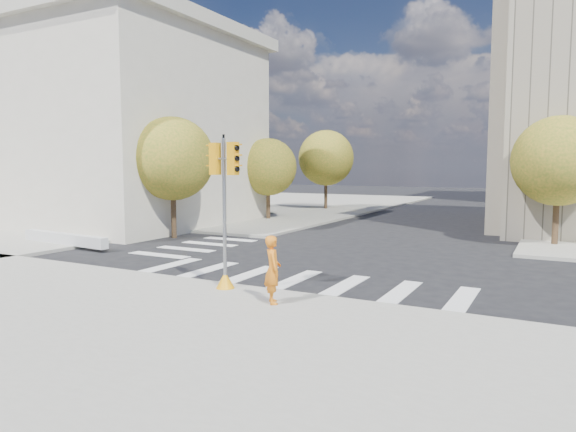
% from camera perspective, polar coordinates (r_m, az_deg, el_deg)
% --- Properties ---
extents(ground, '(160.00, 160.00, 0.00)m').
position_cam_1_polar(ground, '(19.13, 3.90, -5.94)').
color(ground, black).
rests_on(ground, ground).
extents(sidewalk_near, '(30.00, 14.00, 0.15)m').
position_cam_1_polar(sidewalk_near, '(10.48, -22.61, -15.70)').
color(sidewalk_near, gray).
rests_on(sidewalk_near, ground).
extents(sidewalk_far_left, '(28.00, 40.00, 0.15)m').
position_cam_1_polar(sidewalk_far_left, '(51.36, -4.62, 1.34)').
color(sidewalk_far_left, gray).
rests_on(sidewalk_far_left, ground).
extents(classical_building, '(19.00, 15.00, 12.70)m').
position_cam_1_polar(classical_building, '(37.45, -19.92, 9.24)').
color(classical_building, beige).
rests_on(classical_building, ground).
extents(tree_lw_near, '(4.40, 4.40, 6.41)m').
position_cam_1_polar(tree_lw_near, '(27.85, -12.71, 6.22)').
color(tree_lw_near, '#382616').
rests_on(tree_lw_near, ground).
extents(tree_lw_mid, '(4.00, 4.00, 5.77)m').
position_cam_1_polar(tree_lw_mid, '(36.03, -2.22, 5.45)').
color(tree_lw_mid, '#382616').
rests_on(tree_lw_mid, ground).
extents(tree_lw_far, '(4.80, 4.80, 6.95)m').
position_cam_1_polar(tree_lw_far, '(44.95, 4.25, 6.44)').
color(tree_lw_far, '#382616').
rests_on(tree_lw_far, ground).
extents(tree_re_near, '(4.20, 4.20, 6.16)m').
position_cam_1_polar(tree_re_near, '(27.12, 27.85, 5.42)').
color(tree_re_near, '#382616').
rests_on(tree_re_near, ground).
extents(tree_re_mid, '(4.60, 4.60, 6.66)m').
position_cam_1_polar(tree_re_mid, '(39.12, 27.97, 5.69)').
color(tree_re_mid, '#382616').
rests_on(tree_re_mid, ground).
extents(tree_re_far, '(4.00, 4.00, 5.88)m').
position_cam_1_polar(tree_re_far, '(51.12, 27.99, 4.95)').
color(tree_re_far, '#382616').
rests_on(tree_re_far, ground).
extents(lamp_near, '(0.35, 0.18, 8.11)m').
position_cam_1_polar(lamp_near, '(31.13, 28.86, 6.28)').
color(lamp_near, black).
rests_on(lamp_near, sidewalk_far_right).
extents(lamp_far, '(0.35, 0.18, 8.11)m').
position_cam_1_polar(lamp_far, '(45.13, 28.64, 5.84)').
color(lamp_far, black).
rests_on(lamp_far, sidewalk_far_right).
extents(traffic_signal, '(1.08, 0.56, 4.58)m').
position_cam_1_polar(traffic_signal, '(15.36, -7.06, -0.88)').
color(traffic_signal, orange).
rests_on(traffic_signal, sidewalk_near).
extents(photographer, '(0.76, 0.79, 1.83)m').
position_cam_1_polar(photographer, '(13.72, -1.71, -5.96)').
color(photographer, orange).
rests_on(photographer, sidewalk_near).
extents(planter_wall, '(6.01, 0.96, 0.50)m').
position_cam_1_polar(planter_wall, '(26.49, -23.59, -2.31)').
color(planter_wall, silver).
rests_on(planter_wall, sidewalk_left_near).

